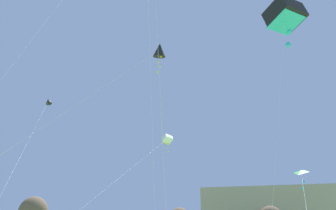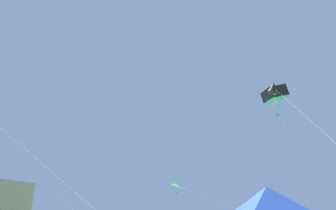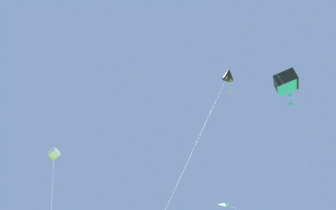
{
  "view_description": "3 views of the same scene",
  "coord_description": "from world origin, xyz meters",
  "px_view_note": "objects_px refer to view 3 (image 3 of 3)",
  "views": [
    {
      "loc": [
        6.74,
        -6.78,
        3.26
      ],
      "look_at": [
        3.72,
        5.99,
        8.53
      ],
      "focal_mm": 35.0,
      "sensor_mm": 36.0,
      "label": 1
    },
    {
      "loc": [
        -12.79,
        0.81,
        3.62
      ],
      "look_at": [
        -0.4,
        9.11,
        9.34
      ],
      "focal_mm": 35.0,
      "sensor_mm": 36.0,
      "label": 2
    },
    {
      "loc": [
        -5.03,
        -5.66,
        1.53
      ],
      "look_at": [
        1.73,
        8.05,
        10.03
      ],
      "focal_mm": 35.0,
      "sensor_mm": 36.0,
      "label": 3
    }
  ],
  "objects_px": {
    "kite_black_box_0": "(286,83)",
    "kite_green_delta_2": "(225,205)",
    "kite_black_diamond_5": "(228,74)",
    "kite_white_box_3": "(54,154)"
  },
  "relations": [
    {
      "from": "kite_green_delta_2",
      "to": "kite_black_diamond_5",
      "type": "relative_size",
      "value": 1.77
    },
    {
      "from": "kite_black_diamond_5",
      "to": "kite_white_box_3",
      "type": "bearing_deg",
      "value": 102.53
    },
    {
      "from": "kite_white_box_3",
      "to": "kite_black_diamond_5",
      "type": "distance_m",
      "value": 23.47
    },
    {
      "from": "kite_black_box_0",
      "to": "kite_white_box_3",
      "type": "height_order",
      "value": "kite_white_box_3"
    },
    {
      "from": "kite_black_box_0",
      "to": "kite_white_box_3",
      "type": "relative_size",
      "value": 0.51
    },
    {
      "from": "kite_green_delta_2",
      "to": "kite_white_box_3",
      "type": "distance_m",
      "value": 18.28
    },
    {
      "from": "kite_black_box_0",
      "to": "kite_green_delta_2",
      "type": "bearing_deg",
      "value": 83.28
    },
    {
      "from": "kite_black_box_0",
      "to": "kite_green_delta_2",
      "type": "relative_size",
      "value": 0.67
    },
    {
      "from": "kite_white_box_3",
      "to": "kite_black_diamond_5",
      "type": "xyz_separation_m",
      "value": [
        5.06,
        -22.76,
        -2.7
      ]
    },
    {
      "from": "kite_black_box_0",
      "to": "kite_black_diamond_5",
      "type": "relative_size",
      "value": 1.19
    }
  ]
}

